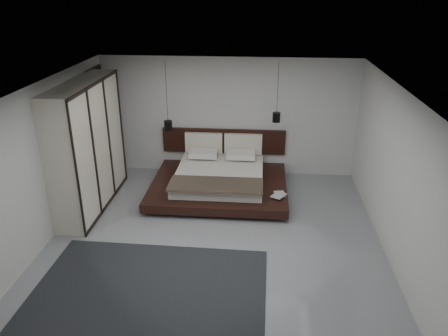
# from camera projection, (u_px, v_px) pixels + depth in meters

# --- Properties ---
(floor) EXTENTS (6.00, 6.00, 0.00)m
(floor) POSITION_uv_depth(u_px,v_px,m) (216.00, 235.00, 8.12)
(floor) COLOR gray
(floor) RESTS_ON ground
(ceiling) EXTENTS (6.00, 6.00, 0.00)m
(ceiling) POSITION_uv_depth(u_px,v_px,m) (214.00, 86.00, 7.01)
(ceiling) COLOR white
(ceiling) RESTS_ON wall_back
(wall_back) EXTENTS (6.00, 0.00, 6.00)m
(wall_back) POSITION_uv_depth(u_px,v_px,m) (228.00, 117.00, 10.31)
(wall_back) COLOR silver
(wall_back) RESTS_ON floor
(wall_front) EXTENTS (6.00, 0.00, 6.00)m
(wall_front) POSITION_uv_depth(u_px,v_px,m) (187.00, 272.00, 4.82)
(wall_front) COLOR silver
(wall_front) RESTS_ON floor
(wall_left) EXTENTS (0.00, 6.00, 6.00)m
(wall_left) POSITION_uv_depth(u_px,v_px,m) (48.00, 161.00, 7.80)
(wall_left) COLOR silver
(wall_left) RESTS_ON floor
(wall_right) EXTENTS (0.00, 6.00, 6.00)m
(wall_right) POSITION_uv_depth(u_px,v_px,m) (392.00, 172.00, 7.33)
(wall_right) COLOR silver
(wall_right) RESTS_ON floor
(lattice_screen) EXTENTS (0.05, 0.90, 2.60)m
(lattice_screen) POSITION_uv_depth(u_px,v_px,m) (99.00, 125.00, 10.08)
(lattice_screen) COLOR black
(lattice_screen) RESTS_ON floor
(bed) EXTENTS (2.95, 2.46, 1.11)m
(bed) POSITION_uv_depth(u_px,v_px,m) (220.00, 178.00, 9.75)
(bed) COLOR black
(bed) RESTS_ON floor
(book_lower) EXTENTS (0.26, 0.32, 0.03)m
(book_lower) POSITION_uv_depth(u_px,v_px,m) (275.00, 194.00, 9.03)
(book_lower) COLOR #99724C
(book_lower) RESTS_ON bed
(book_upper) EXTENTS (0.36, 0.39, 0.02)m
(book_upper) POSITION_uv_depth(u_px,v_px,m) (274.00, 194.00, 9.00)
(book_upper) COLOR #99724C
(book_upper) RESTS_ON book_lower
(pendant_left) EXTENTS (0.18, 0.18, 1.56)m
(pendant_left) POSITION_uv_depth(u_px,v_px,m) (168.00, 125.00, 9.87)
(pendant_left) COLOR black
(pendant_left) RESTS_ON ceiling
(pendant_right) EXTENTS (0.17, 0.17, 1.30)m
(pendant_right) POSITION_uv_depth(u_px,v_px,m) (276.00, 117.00, 9.58)
(pendant_right) COLOR black
(pendant_right) RESTS_ON ceiling
(wardrobe) EXTENTS (0.62, 2.64, 2.59)m
(wardrobe) POSITION_uv_depth(u_px,v_px,m) (87.00, 146.00, 8.77)
(wardrobe) COLOR beige
(wardrobe) RESTS_ON floor
(rug) EXTENTS (3.58, 2.59, 0.02)m
(rug) POSITION_uv_depth(u_px,v_px,m) (149.00, 292.00, 6.62)
(rug) COLOR black
(rug) RESTS_ON floor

